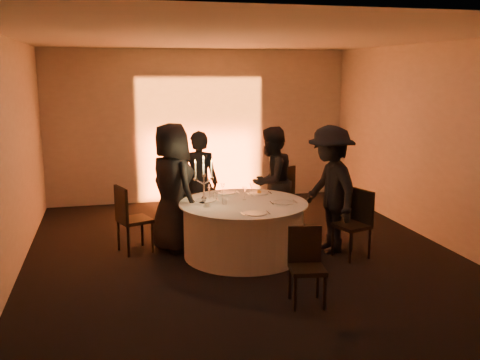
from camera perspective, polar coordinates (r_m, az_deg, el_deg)
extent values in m
plane|color=black|center=(7.68, 0.36, -7.99)|extent=(7.00, 7.00, 0.00)
plane|color=silver|center=(7.26, 0.39, 14.95)|extent=(7.00, 7.00, 0.00)
plane|color=#BCB6AF|center=(10.72, -4.27, 5.77)|extent=(7.00, 0.00, 7.00)
plane|color=#BCB6AF|center=(4.09, 12.62, -3.83)|extent=(7.00, 0.00, 7.00)
plane|color=#BCB6AF|center=(7.20, -23.45, 2.06)|extent=(0.00, 7.00, 7.00)
plane|color=#BCB6AF|center=(8.57, 20.26, 3.66)|extent=(0.00, 7.00, 7.00)
cube|color=black|center=(10.68, -3.89, -2.15)|extent=(0.25, 0.12, 0.10)
cylinder|color=black|center=(7.68, 0.36, -7.88)|extent=(0.60, 0.60, 0.03)
cylinder|color=black|center=(7.57, 0.37, -5.31)|extent=(0.20, 0.20, 0.75)
cylinder|color=silver|center=(7.57, 0.37, -5.31)|extent=(1.68, 1.68, 0.75)
cylinder|color=silver|center=(7.47, 0.37, -2.48)|extent=(1.80, 1.80, 0.02)
cube|color=black|center=(7.84, -11.16, -4.22)|extent=(0.55, 0.55, 0.05)
cube|color=black|center=(7.71, -12.56, -2.52)|extent=(0.18, 0.42, 0.49)
cylinder|color=black|center=(7.82, -9.33, -6.03)|extent=(0.04, 0.04, 0.46)
cylinder|color=black|center=(8.14, -10.40, -5.37)|extent=(0.04, 0.04, 0.46)
cylinder|color=black|center=(7.68, -11.83, -6.44)|extent=(0.04, 0.04, 0.46)
cylinder|color=black|center=(8.01, -12.82, -5.74)|extent=(0.04, 0.04, 0.46)
cube|color=black|center=(8.94, -5.43, -1.84)|extent=(0.59, 0.59, 0.05)
cube|color=black|center=(8.67, -5.70, -0.30)|extent=(0.45, 0.18, 0.53)
cylinder|color=black|center=(9.16, -3.95, -3.16)|extent=(0.04, 0.04, 0.50)
cylinder|color=black|center=(9.23, -6.41, -3.10)|extent=(0.04, 0.04, 0.50)
cylinder|color=black|center=(8.78, -4.33, -3.82)|extent=(0.04, 0.04, 0.50)
cylinder|color=black|center=(8.85, -6.89, -3.75)|extent=(0.04, 0.04, 0.50)
cube|color=black|center=(8.91, 3.85, -1.93)|extent=(0.64, 0.64, 0.05)
cube|color=black|center=(8.73, 4.96, -0.33)|extent=(0.39, 0.30, 0.52)
cylinder|color=black|center=(9.23, 3.59, -3.07)|extent=(0.04, 0.04, 0.49)
cylinder|color=black|center=(8.94, 2.07, -3.55)|extent=(0.04, 0.04, 0.49)
cylinder|color=black|center=(9.01, 5.57, -3.47)|extent=(0.04, 0.04, 0.49)
cylinder|color=black|center=(8.71, 4.09, -3.98)|extent=(0.04, 0.04, 0.49)
cube|color=black|center=(7.62, 11.82, -4.81)|extent=(0.52, 0.52, 0.05)
cube|color=black|center=(7.68, 12.93, -2.74)|extent=(0.16, 0.41, 0.48)
cylinder|color=black|center=(7.70, 9.87, -6.38)|extent=(0.04, 0.04, 0.45)
cylinder|color=black|center=(7.45, 11.68, -7.06)|extent=(0.04, 0.04, 0.45)
cylinder|color=black|center=(7.93, 11.82, -5.92)|extent=(0.04, 0.04, 0.45)
cylinder|color=black|center=(7.69, 13.64, -6.57)|extent=(0.04, 0.04, 0.45)
cube|color=black|center=(6.04, 7.19, -9.44)|extent=(0.43, 0.43, 0.05)
cube|color=black|center=(6.12, 6.91, -6.82)|extent=(0.38, 0.10, 0.43)
cylinder|color=black|center=(5.94, 5.91, -11.97)|extent=(0.04, 0.04, 0.40)
cylinder|color=black|center=(6.01, 9.01, -11.78)|extent=(0.04, 0.04, 0.40)
cylinder|color=black|center=(6.23, 5.34, -10.80)|extent=(0.04, 0.04, 0.40)
cylinder|color=black|center=(6.30, 8.29, -10.64)|extent=(0.04, 0.04, 0.40)
imported|color=black|center=(7.71, -7.24, -0.83)|extent=(0.93, 1.08, 1.86)
imported|color=black|center=(8.50, -4.36, -0.30)|extent=(0.70, 0.58, 1.66)
imported|color=black|center=(8.43, 3.34, -0.15)|extent=(1.06, 1.03, 1.73)
imported|color=black|center=(7.73, 9.58, -0.99)|extent=(0.78, 1.23, 1.83)
cylinder|color=white|center=(7.57, -3.69, -2.17)|extent=(0.29, 0.29, 0.01)
cube|color=silver|center=(7.54, -4.96, -2.25)|extent=(0.01, 0.17, 0.01)
cube|color=silver|center=(7.60, -2.43, -2.11)|extent=(0.02, 0.17, 0.01)
cylinder|color=white|center=(8.03, -1.43, -1.36)|extent=(0.25, 0.25, 0.01)
cube|color=silver|center=(8.00, -2.62, -1.43)|extent=(0.02, 0.17, 0.01)
cube|color=silver|center=(8.07, -0.25, -1.30)|extent=(0.02, 0.17, 0.01)
cylinder|color=white|center=(8.01, 2.04, -1.40)|extent=(0.29, 0.29, 0.01)
cube|color=silver|center=(7.96, 0.87, -1.47)|extent=(0.02, 0.17, 0.01)
cube|color=silver|center=(8.05, 3.21, -1.34)|extent=(0.01, 0.17, 0.01)
sphere|color=#FFA920|center=(8.00, 2.04, -1.11)|extent=(0.07, 0.07, 0.07)
cylinder|color=white|center=(7.47, 4.65, -2.38)|extent=(0.29, 0.29, 0.01)
cube|color=silver|center=(7.42, 3.41, -2.47)|extent=(0.02, 0.17, 0.01)
cube|color=silver|center=(7.52, 5.88, -2.31)|extent=(0.01, 0.17, 0.01)
cylinder|color=white|center=(6.88, 1.67, -3.56)|extent=(0.29, 0.29, 0.01)
cube|color=silver|center=(6.83, 0.29, -3.66)|extent=(0.02, 0.17, 0.01)
cube|color=silver|center=(6.92, 3.02, -3.48)|extent=(0.02, 0.17, 0.01)
cylinder|color=white|center=(7.25, -3.53, -2.81)|extent=(0.11, 0.11, 0.01)
cylinder|color=white|center=(7.24, -3.54, -2.55)|extent=(0.07, 0.07, 0.06)
cylinder|color=silver|center=(7.39, -3.86, -2.48)|extent=(0.14, 0.14, 0.02)
sphere|color=silver|center=(7.38, -3.86, -2.01)|extent=(0.07, 0.07, 0.07)
cylinder|color=silver|center=(7.35, -3.88, -0.97)|extent=(0.03, 0.03, 0.36)
cylinder|color=silver|center=(7.31, -3.90, 0.51)|extent=(0.06, 0.06, 0.03)
cylinder|color=silver|center=(7.29, -3.91, 1.44)|extent=(0.02, 0.02, 0.23)
cone|color=orange|center=(7.26, -3.93, 2.50)|extent=(0.02, 0.02, 0.04)
cylinder|color=silver|center=(7.32, -4.33, -0.20)|extent=(0.13, 0.02, 0.09)
cylinder|color=silver|center=(7.30, -4.78, 0.06)|extent=(0.05, 0.05, 0.03)
cylinder|color=silver|center=(7.28, -4.80, 0.99)|extent=(0.02, 0.02, 0.23)
cone|color=orange|center=(7.25, -4.82, 2.05)|extent=(0.02, 0.02, 0.04)
cylinder|color=silver|center=(7.34, -3.45, -0.15)|extent=(0.13, 0.02, 0.09)
cylinder|color=silver|center=(7.34, -3.01, 0.15)|extent=(0.05, 0.05, 0.03)
cylinder|color=silver|center=(7.32, -3.02, 1.07)|extent=(0.02, 0.02, 0.23)
cone|color=orange|center=(7.29, -3.03, 2.13)|extent=(0.02, 0.02, 0.04)
cylinder|color=silver|center=(7.84, -1.85, -1.71)|extent=(0.06, 0.06, 0.01)
cylinder|color=silver|center=(7.83, -1.86, -1.34)|extent=(0.01, 0.01, 0.10)
cone|color=silver|center=(7.81, -1.86, -0.70)|extent=(0.07, 0.07, 0.09)
cylinder|color=silver|center=(7.61, 0.48, -2.11)|extent=(0.06, 0.06, 0.01)
cylinder|color=silver|center=(7.60, 0.48, -1.73)|extent=(0.01, 0.01, 0.10)
cone|color=silver|center=(7.58, 0.48, -1.07)|extent=(0.07, 0.07, 0.09)
cylinder|color=silver|center=(7.79, -3.25, -1.81)|extent=(0.06, 0.06, 0.01)
cylinder|color=silver|center=(7.78, -3.26, -1.43)|extent=(0.01, 0.01, 0.10)
cone|color=silver|center=(7.76, -3.26, -0.79)|extent=(0.07, 0.07, 0.09)
cylinder|color=silver|center=(7.85, 1.23, -1.69)|extent=(0.06, 0.06, 0.01)
cylinder|color=silver|center=(7.83, 1.23, -1.32)|extent=(0.01, 0.01, 0.10)
cone|color=silver|center=(7.82, 1.23, -0.68)|extent=(0.07, 0.07, 0.09)
cylinder|color=silver|center=(7.58, -3.26, -2.18)|extent=(0.06, 0.06, 0.01)
cylinder|color=silver|center=(7.57, -3.26, -1.80)|extent=(0.01, 0.01, 0.10)
cone|color=silver|center=(7.55, -3.27, -1.13)|extent=(0.07, 0.07, 0.09)
cylinder|color=silver|center=(7.35, -1.70, -2.27)|extent=(0.07, 0.07, 0.09)
cylinder|color=silver|center=(7.65, -2.66, -1.72)|extent=(0.07, 0.07, 0.09)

